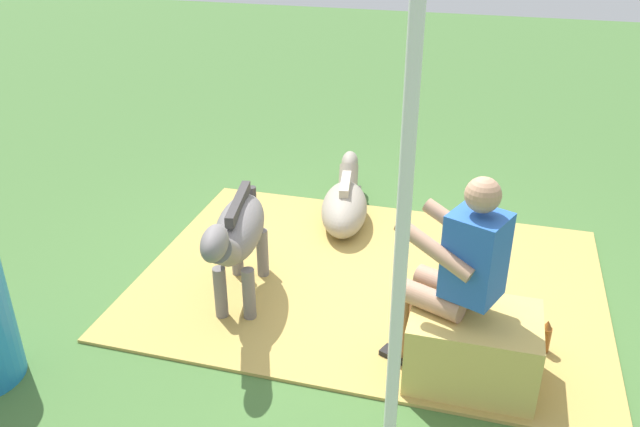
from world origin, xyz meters
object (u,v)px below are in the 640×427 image
object	(u,v)px
pony_lying	(345,203)
soda_bottle	(545,338)
person_seated	(455,269)
pony_standing	(237,234)
hay_bale	(472,348)
tent_pole_left	(400,278)

from	to	relation	value
pony_lying	soda_bottle	distance (m)	2.23
person_seated	soda_bottle	xyz separation A→B (m)	(-0.61, -0.34, -0.63)
person_seated	pony_standing	bearing A→B (deg)	-13.20
hay_bale	person_seated	xyz separation A→B (m)	(0.16, -0.04, 0.51)
hay_bale	pony_standing	world-z (taller)	pony_standing
person_seated	pony_lying	xyz separation A→B (m)	(1.08, -1.80, -0.57)
soda_bottle	pony_lying	bearing A→B (deg)	-40.99
person_seated	hay_bale	bearing A→B (deg)	164.15
hay_bale	soda_bottle	size ratio (longest dim) A/B	2.88
hay_bale	pony_standing	xyz separation A→B (m)	(1.66, -0.40, 0.33)
tent_pole_left	person_seated	bearing A→B (deg)	-100.41
pony_lying	soda_bottle	bearing A→B (deg)	139.01
pony_lying	soda_bottle	xyz separation A→B (m)	(-1.68, 1.46, -0.06)
pony_standing	pony_lying	bearing A→B (deg)	-106.50
person_seated	soda_bottle	bearing A→B (deg)	-150.72
person_seated	tent_pole_left	world-z (taller)	tent_pole_left
person_seated	soda_bottle	size ratio (longest dim) A/B	5.15
hay_bale	person_seated	size ratio (longest dim) A/B	0.56
soda_bottle	tent_pole_left	bearing A→B (deg)	59.70
tent_pole_left	soda_bottle	bearing A→B (deg)	-120.30
person_seated	pony_standing	distance (m)	1.56
pony_standing	pony_lying	size ratio (longest dim) A/B	0.99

